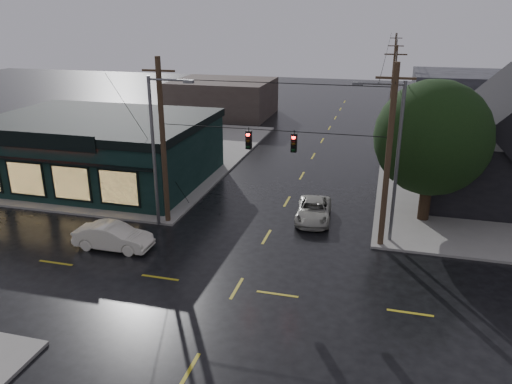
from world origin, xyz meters
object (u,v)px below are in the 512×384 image
(corner_tree, at_px, (433,138))
(utility_pole_ne, at_px, (380,246))
(sedan_cream, at_px, (113,237))
(utility_pole_nw, at_px, (168,222))
(suv_silver, at_px, (314,210))

(corner_tree, xyz_separation_m, utility_pole_ne, (-2.49, -4.40, -5.37))
(corner_tree, relative_size, sedan_cream, 1.99)
(corner_tree, xyz_separation_m, utility_pole_nw, (-15.49, -4.40, -5.37))
(corner_tree, bearing_deg, utility_pole_nw, -164.15)
(utility_pole_ne, height_order, sedan_cream, utility_pole_ne)
(sedan_cream, bearing_deg, corner_tree, -63.76)
(utility_pole_nw, bearing_deg, utility_pole_ne, 0.00)
(corner_tree, relative_size, utility_pole_nw, 0.86)
(utility_pole_nw, xyz_separation_m, suv_silver, (8.77, 2.77, 0.63))
(utility_pole_nw, height_order, sedan_cream, utility_pole_nw)
(utility_pole_ne, xyz_separation_m, suv_silver, (-4.23, 2.77, 0.63))
(sedan_cream, xyz_separation_m, suv_silver, (10.16, 6.92, -0.09))
(corner_tree, distance_m, utility_pole_ne, 7.38)
(utility_pole_nw, xyz_separation_m, sedan_cream, (-1.40, -4.15, 0.72))
(suv_silver, bearing_deg, utility_pole_nw, -167.31)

